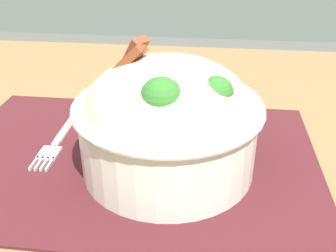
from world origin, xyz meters
name	(u,v)px	position (x,y,z in m)	size (l,w,h in m)	color
table	(151,208)	(0.00, 0.00, 0.65)	(1.09, 0.87, 0.71)	olive
placemat	(129,158)	(0.02, -0.01, 0.72)	(0.42, 0.29, 0.00)	#47191E
bowl	(168,118)	(-0.02, 0.01, 0.78)	(0.19, 0.19, 0.14)	silver
fork	(57,142)	(0.12, -0.03, 0.72)	(0.02, 0.13, 0.00)	#B4B4B4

